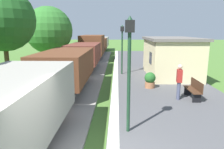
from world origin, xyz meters
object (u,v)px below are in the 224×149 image
Objects in this scene: person_waiting at (179,80)px; lamp_post_near at (129,54)px; station_hut at (170,56)px; tree_field_distant at (48,32)px; tree_field_left at (49,30)px; potted_planter at (150,80)px; bench_near_hut at (194,89)px; freight_train at (89,51)px; lamp_post_far at (122,40)px; tree_trackside_far at (3,19)px.

lamp_post_near is (-2.59, -3.32, 1.62)m from person_waiting.
station_hut is 1.57× the size of lamp_post_near.
tree_field_left is at bearing -70.60° from tree_field_distant.
potted_planter is 18.11m from tree_field_distant.
lamp_post_near is at bearing -134.40° from bench_near_hut.
tree_field_left reaches higher than person_waiting.
potted_planter is at bearing 73.93° from lamp_post_near.
freight_train is 11.03m from potted_planter.
tree_trackside_far is at bearing -158.41° from lamp_post_far.
potted_planter reaches higher than bench_near_hut.
tree_field_left is (-3.76, -1.14, 2.09)m from freight_train.
tree_field_distant reaches higher than freight_train.
tree_field_left reaches higher than lamp_post_near.
lamp_post_far is at bearing -56.58° from person_waiting.
person_waiting is (5.87, -11.92, -0.27)m from freight_train.
station_hut is 3.39× the size of person_waiting.
tree_field_left is at bearing 134.37° from bench_near_hut.
lamp_post_near and lamp_post_far have the same top height.
bench_near_hut is 0.92m from person_waiting.
station_hut reaches higher than person_waiting.
tree_field_distant is (-12.42, 16.35, 2.63)m from bench_near_hut.
tree_trackside_far is 7.73m from tree_field_left.
person_waiting is 6.70m from lamp_post_far.
lamp_post_far is at bearing 120.07° from bench_near_hut.
bench_near_hut is 0.41× the size of lamp_post_near.
tree_trackside_far reaches higher than freight_train.
lamp_post_near is (-1.54, -5.34, 2.08)m from potted_planter.
station_hut is 9.62m from lamp_post_near.
station_hut is 1.57× the size of lamp_post_far.
station_hut is 4.17m from potted_planter.
potted_planter is 9.54m from tree_trackside_far.
tree_trackside_far reaches higher than potted_planter.
tree_field_distant reaches higher than lamp_post_near.
lamp_post_far is at bearing 21.59° from tree_trackside_far.
tree_field_left is at bearing -38.29° from person_waiting.
freight_train is at bearing 65.52° from tree_trackside_far.
freight_train is 22.92× the size of person_waiting.
freight_train reaches higher than potted_planter.
freight_train reaches higher than person_waiting.
lamp_post_far reaches higher than bench_near_hut.
tree_trackside_far is 13.54m from tree_field_distant.
tree_trackside_far is at bearing -82.58° from tree_field_distant.
tree_field_left reaches higher than freight_train.
person_waiting is at bearing -54.78° from tree_field_distant.
tree_field_distant is at bearing 109.40° from tree_field_left.
person_waiting is at bearing -99.53° from station_hut.
lamp_post_near is 9.80m from tree_trackside_far.
bench_near_hut is at bearing -15.42° from tree_trackside_far.
lamp_post_near is at bearing -63.47° from tree_field_left.
lamp_post_near is (-3.38, -3.45, 2.08)m from bench_near_hut.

